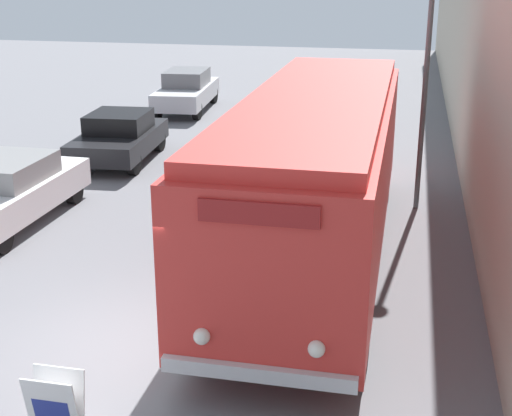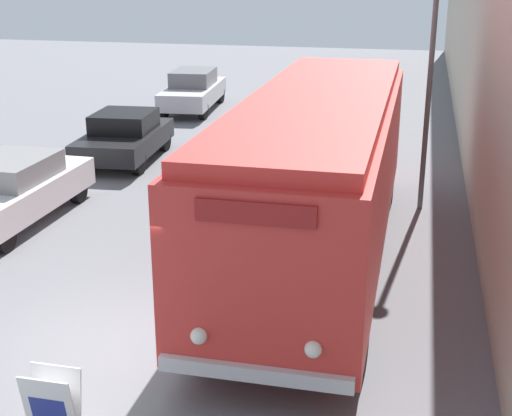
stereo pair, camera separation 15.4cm
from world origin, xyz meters
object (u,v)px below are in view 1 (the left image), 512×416
object	(u,v)px
sign_board	(56,409)
parked_car_near	(7,191)
parked_car_far	(187,90)
vintage_bus	(316,168)
streetlamp	(430,30)
parked_car_mid	(119,137)

from	to	relation	value
sign_board	parked_car_near	world-z (taller)	parked_car_near
parked_car_far	vintage_bus	bearing A→B (deg)	-68.20
sign_board	streetlamp	size ratio (longest dim) A/B	0.15
parked_car_far	parked_car_mid	bearing A→B (deg)	-92.45
vintage_bus	streetlamp	xyz separation A→B (m)	(1.96, 3.59, 2.26)
parked_car_near	parked_car_far	xyz separation A→B (m)	(0.06, 13.03, 0.05)
parked_car_mid	parked_car_far	world-z (taller)	parked_car_far
streetlamp	parked_car_far	xyz separation A→B (m)	(-8.83, 10.02, -3.33)
sign_board	streetlamp	distance (m)	11.36
vintage_bus	parked_car_mid	size ratio (longest dim) A/B	2.56
streetlamp	parked_car_near	world-z (taller)	streetlamp
sign_board	parked_car_near	xyz separation A→B (m)	(-4.66, 6.87, 0.28)
streetlamp	parked_car_far	size ratio (longest dim) A/B	1.31
vintage_bus	sign_board	world-z (taller)	vintage_bus
sign_board	parked_car_far	distance (m)	20.42
vintage_bus	streetlamp	distance (m)	4.68
sign_board	parked_car_far	size ratio (longest dim) A/B	0.20
sign_board	streetlamp	bearing A→B (deg)	66.77
sign_board	parked_car_mid	xyz separation A→B (m)	(-4.26, 12.31, 0.27)
vintage_bus	parked_car_near	size ratio (longest dim) A/B	2.30
sign_board	parked_car_near	size ratio (longest dim) A/B	0.20
parked_car_near	streetlamp	bearing A→B (deg)	19.06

